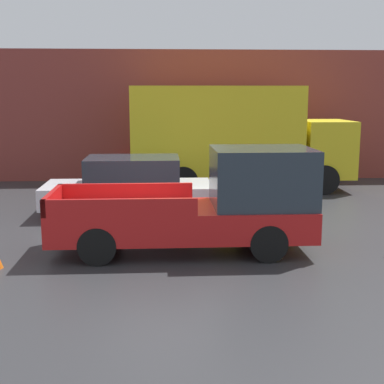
# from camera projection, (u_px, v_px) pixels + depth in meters

# --- Properties ---
(ground_plane) EXTENTS (60.00, 60.00, 0.00)m
(ground_plane) POSITION_uv_depth(u_px,v_px,m) (161.00, 243.00, 12.15)
(ground_plane) COLOR #2D2D30
(building_wall) EXTENTS (28.00, 0.15, 4.99)m
(building_wall) POSITION_uv_depth(u_px,v_px,m) (160.00, 116.00, 20.61)
(building_wall) COLOR brown
(building_wall) RESTS_ON ground
(pickup_truck) EXTENTS (5.51, 1.93, 2.22)m
(pickup_truck) POSITION_uv_depth(u_px,v_px,m) (210.00, 205.00, 11.38)
(pickup_truck) COLOR red
(pickup_truck) RESTS_ON ground
(car) EXTENTS (4.64, 1.97, 1.62)m
(car) POSITION_uv_depth(u_px,v_px,m) (130.00, 186.00, 14.88)
(car) COLOR silver
(car) RESTS_ON ground
(delivery_truck) EXTENTS (7.58, 2.43, 3.59)m
(delivery_truck) POSITION_uv_depth(u_px,v_px,m) (232.00, 135.00, 18.54)
(delivery_truck) COLOR gold
(delivery_truck) RESTS_ON ground
(newspaper_box) EXTENTS (0.45, 0.40, 1.01)m
(newspaper_box) POSITION_uv_depth(u_px,v_px,m) (125.00, 168.00, 20.57)
(newspaper_box) COLOR red
(newspaper_box) RESTS_ON ground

